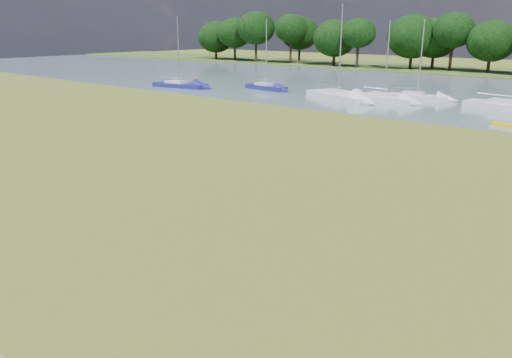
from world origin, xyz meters
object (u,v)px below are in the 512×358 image
Objects in this scene: sailboat_8 at (338,94)px; sailboat_6 at (266,86)px; sailboat_3 at (384,96)px; kayak at (510,126)px; sailboat_0 at (417,95)px; sailboat_4 at (179,84)px; sailboat_7 at (511,105)px.

sailboat_6 is at bearing -165.94° from sailboat_8.
kayak is at bearing -16.71° from sailboat_3.
sailboat_8 is at bearing -155.56° from sailboat_0.
sailboat_4 reaches higher than sailboat_6.
kayak is 0.35× the size of sailboat_0.
sailboat_6 is (-17.22, -3.20, 0.01)m from sailboat_0.
sailboat_6 is 0.86× the size of sailboat_8.
kayak is at bearing -68.23° from sailboat_7.
sailboat_3 reaches higher than kayak.
sailboat_3 is 0.97× the size of sailboat_6.
sailboat_3 is (-13.28, 6.75, 0.37)m from kayak.
kayak is 9.04m from sailboat_7.
sailboat_6 is 10.69m from sailboat_8.
kayak is 18.67m from sailboat_8.
sailboat_6 is at bearing 16.32° from sailboat_4.
sailboat_3 is at bearing 0.42° from sailboat_4.
sailboat_8 is at bearing -0.61° from sailboat_4.
kayak is 29.26m from sailboat_6.
sailboat_7 is at bearing 20.60° from sailboat_3.
sailboat_6 is at bearing -179.72° from kayak.
sailboat_7 reaches higher than sailboat_8.
kayak is 0.34× the size of sailboat_6.
sailboat_8 is (10.59, -1.40, 0.01)m from sailboat_6.
sailboat_6 is at bearing -179.80° from sailboat_0.
sailboat_4 reaches higher than sailboat_3.
sailboat_7 is 16.22m from sailboat_8.
sailboat_7 is at bearing 12.44° from sailboat_6.
sailboat_8 is (-15.87, -3.31, -0.00)m from sailboat_7.
sailboat_3 is 0.84× the size of sailboat_7.
sailboat_4 is 1.05× the size of sailboat_6.
sailboat_6 is (-15.15, 0.16, -0.02)m from sailboat_3.
sailboat_8 is at bearing 176.78° from kayak.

